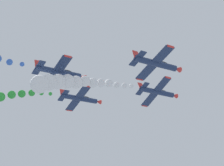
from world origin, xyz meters
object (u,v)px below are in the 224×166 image
object	(u,v)px
airplane_lead	(158,92)
airplane_left_inner	(80,99)
airplane_left_outer	(60,72)
airplane_right_inner	(157,64)

from	to	relation	value
airplane_lead	airplane_left_inner	size ratio (longest dim) A/B	1.00
airplane_lead	airplane_left_inner	distance (m)	17.80
airplane_lead	airplane_left_outer	distance (m)	23.19
airplane_lead	airplane_left_inner	xyz separation A→B (m)	(-13.18, -11.96, -0.21)
airplane_left_inner	airplane_left_outer	distance (m)	16.75
airplane_right_inner	airplane_left_outer	size ratio (longest dim) A/B	1.00
airplane_lead	airplane_left_outer	world-z (taller)	airplane_lead
airplane_right_inner	airplane_lead	bearing A→B (deg)	139.37
airplane_left_inner	airplane_left_outer	size ratio (longest dim) A/B	1.00
airplane_left_outer	airplane_lead	bearing A→B (deg)	88.15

